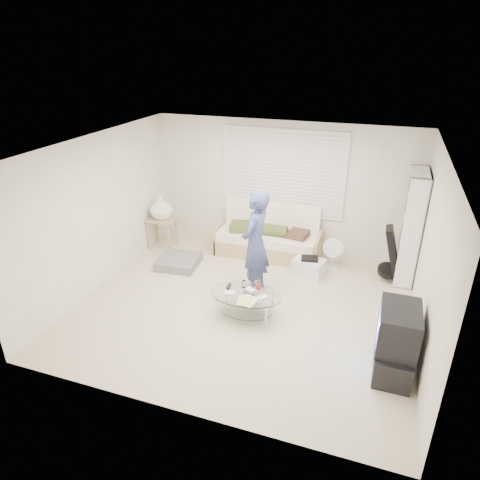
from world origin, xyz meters
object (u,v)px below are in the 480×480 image
at_px(tv_unit, 396,342).
at_px(coffee_table, 246,298).
at_px(futon_sofa, 268,239).
at_px(bookshelf, 410,227).

distance_m(tv_unit, coffee_table, 2.16).
bearing_deg(futon_sofa, coffee_table, -83.33).
bearing_deg(tv_unit, coffee_table, 166.58).
xyz_separation_m(futon_sofa, bookshelf, (2.47, -0.14, 0.64)).
bearing_deg(futon_sofa, tv_unit, -48.41).
bearing_deg(bookshelf, tv_unit, -92.86).
distance_m(bookshelf, coffee_table, 3.06).
bearing_deg(coffee_table, tv_unit, -13.42).
bearing_deg(coffee_table, bookshelf, 42.09).
height_order(bookshelf, tv_unit, bookshelf).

